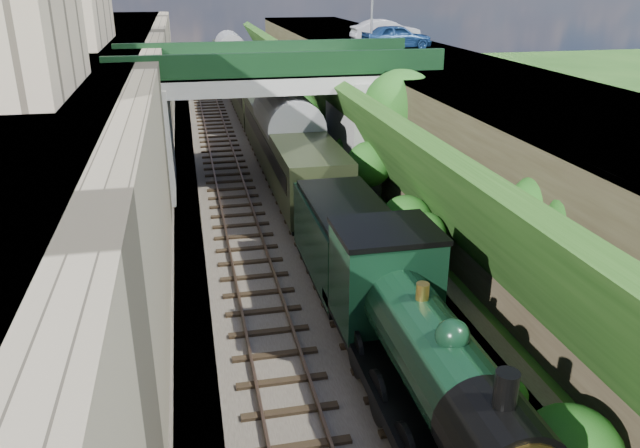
# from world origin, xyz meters

# --- Properties ---
(trackbed) EXTENTS (10.00, 90.00, 0.20)m
(trackbed) POSITION_xyz_m (0.00, 20.00, 0.10)
(trackbed) COLOR #473F38
(trackbed) RESTS_ON ground
(retaining_wall) EXTENTS (1.00, 90.00, 7.00)m
(retaining_wall) POSITION_xyz_m (-5.50, 20.00, 3.50)
(retaining_wall) COLOR #756B56
(retaining_wall) RESTS_ON ground
(street_plateau_left) EXTENTS (6.00, 90.00, 7.00)m
(street_plateau_left) POSITION_xyz_m (-9.00, 20.00, 3.50)
(street_plateau_left) COLOR #262628
(street_plateau_left) RESTS_ON ground
(street_plateau_right) EXTENTS (8.00, 90.00, 6.25)m
(street_plateau_right) POSITION_xyz_m (9.50, 20.00, 3.12)
(street_plateau_right) COLOR #262628
(street_plateau_right) RESTS_ON ground
(embankment_slope) EXTENTS (4.63, 90.00, 6.36)m
(embankment_slope) POSITION_xyz_m (4.93, 19.05, 2.65)
(embankment_slope) COLOR #1E4714
(embankment_slope) RESTS_ON ground
(track_left) EXTENTS (2.50, 90.00, 0.20)m
(track_left) POSITION_xyz_m (-2.00, 20.00, 0.25)
(track_left) COLOR black
(track_left) RESTS_ON trackbed
(track_right) EXTENTS (2.50, 90.00, 0.20)m
(track_right) POSITION_xyz_m (1.20, 20.00, 0.25)
(track_right) COLOR black
(track_right) RESTS_ON trackbed
(road_bridge) EXTENTS (16.00, 6.40, 7.25)m
(road_bridge) POSITION_xyz_m (0.94, 24.00, 4.08)
(road_bridge) COLOR gray
(road_bridge) RESTS_ON ground
(building_near) EXTENTS (4.00, 8.00, 4.00)m
(building_near) POSITION_xyz_m (-9.50, 14.00, 9.00)
(building_near) COLOR gray
(building_near) RESTS_ON street_plateau_left
(tree) EXTENTS (3.60, 3.80, 6.60)m
(tree) POSITION_xyz_m (5.91, 19.44, 4.65)
(tree) COLOR black
(tree) RESTS_ON ground
(car_blue) EXTENTS (4.52, 2.07, 1.50)m
(car_blue) POSITION_xyz_m (9.30, 30.56, 7.00)
(car_blue) COLOR navy
(car_blue) RESTS_ON street_plateau_right
(car_silver) EXTENTS (4.69, 1.64, 1.54)m
(car_silver) POSITION_xyz_m (9.82, 34.44, 7.02)
(car_silver) COLOR #A4A3A8
(car_silver) RESTS_ON street_plateau_right
(locomotive) EXTENTS (3.10, 10.22, 3.83)m
(locomotive) POSITION_xyz_m (1.20, 4.07, 1.89)
(locomotive) COLOR black
(locomotive) RESTS_ON trackbed
(tender) EXTENTS (2.70, 6.00, 3.05)m
(tender) POSITION_xyz_m (1.20, 11.44, 1.62)
(tender) COLOR black
(tender) RESTS_ON trackbed
(coach_front) EXTENTS (2.90, 18.00, 3.70)m
(coach_front) POSITION_xyz_m (1.20, 24.04, 2.05)
(coach_front) COLOR black
(coach_front) RESTS_ON trackbed
(coach_middle) EXTENTS (2.90, 18.00, 3.70)m
(coach_middle) POSITION_xyz_m (1.20, 42.84, 2.05)
(coach_middle) COLOR black
(coach_middle) RESTS_ON trackbed
(coach_rear) EXTENTS (2.90, 18.00, 3.70)m
(coach_rear) POSITION_xyz_m (1.20, 61.64, 2.05)
(coach_rear) COLOR black
(coach_rear) RESTS_ON trackbed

